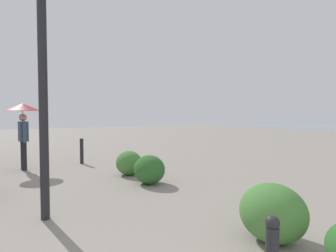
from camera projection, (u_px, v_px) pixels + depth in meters
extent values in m
cylinder|color=#232328|center=(43.00, 100.00, 4.35)|extent=(0.14, 0.14, 3.86)
cylinder|color=black|center=(23.00, 155.00, 8.43)|extent=(0.14, 0.14, 0.90)
cylinder|color=black|center=(24.00, 156.00, 8.27)|extent=(0.14, 0.14, 0.90)
cube|color=#384C66|center=(23.00, 131.00, 8.32)|extent=(0.42, 0.28, 0.60)
sphere|color=tan|center=(23.00, 118.00, 8.30)|extent=(0.22, 0.22, 0.22)
cylinder|color=#384C66|center=(22.00, 132.00, 8.53)|extent=(0.10, 0.10, 0.58)
cylinder|color=#384C66|center=(25.00, 133.00, 8.11)|extent=(0.10, 0.10, 0.58)
cone|color=#B22833|center=(23.00, 107.00, 8.29)|extent=(1.00, 1.00, 0.22)
cylinder|color=gray|center=(23.00, 121.00, 8.31)|extent=(0.02, 0.02, 0.80)
sphere|color=#232328|center=(273.00, 223.00, 2.45)|extent=(0.13, 0.13, 0.13)
cylinder|color=#232328|center=(82.00, 152.00, 9.41)|extent=(0.12, 0.12, 0.78)
sphere|color=#232328|center=(82.00, 140.00, 9.39)|extent=(0.13, 0.13, 0.13)
ellipsoid|color=#477F38|center=(273.00, 213.00, 3.65)|extent=(0.91, 0.82, 0.77)
ellipsoid|color=#477F38|center=(129.00, 163.00, 7.68)|extent=(0.79, 0.71, 0.67)
ellipsoid|color=#2D6628|center=(149.00, 170.00, 6.68)|extent=(0.82, 0.74, 0.70)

